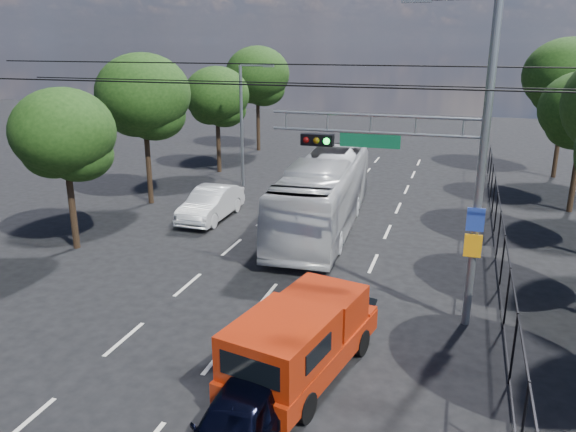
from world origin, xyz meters
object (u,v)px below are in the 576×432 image
at_px(red_pickup, 302,338).
at_px(navy_hatchback, 237,427).
at_px(signal_mast, 438,153).
at_px(white_bus, 323,195).
at_px(white_van, 211,204).

height_order(red_pickup, navy_hatchback, red_pickup).
bearing_deg(signal_mast, white_bus, 124.71).
distance_m(navy_hatchback, white_bus, 15.14).
bearing_deg(white_van, red_pickup, -55.33).
height_order(signal_mast, white_bus, signal_mast).
distance_m(navy_hatchback, white_van, 16.62).
relative_size(signal_mast, white_bus, 0.81).
height_order(navy_hatchback, white_bus, white_bus).
distance_m(red_pickup, white_van, 14.13).
relative_size(red_pickup, white_van, 1.24).
bearing_deg(red_pickup, white_bus, 101.62).
bearing_deg(signal_mast, red_pickup, -123.41).
xyz_separation_m(signal_mast, white_bus, (-5.23, 7.55, -3.61)).
height_order(signal_mast, white_van, signal_mast).
xyz_separation_m(red_pickup, white_bus, (-2.43, 11.80, 0.53)).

